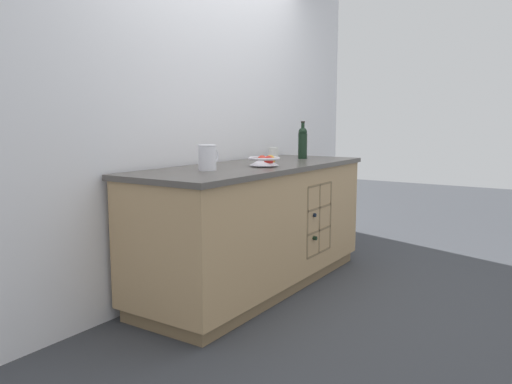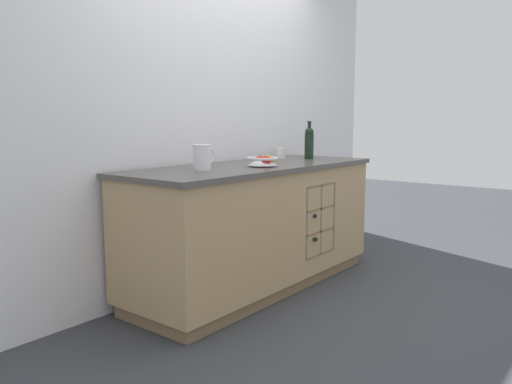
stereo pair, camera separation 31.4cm
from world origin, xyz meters
name	(u,v)px [view 1 (the left image)]	position (x,y,z in m)	size (l,w,h in m)	color
ground_plane	(256,286)	(0.00, 0.00, 0.00)	(14.00, 14.00, 0.00)	#383A3F
back_wall	(209,113)	(0.00, 0.42, 1.27)	(4.51, 0.06, 2.55)	white
kitchen_island	(256,225)	(0.00, 0.00, 0.46)	(2.15, 0.75, 0.91)	olive
fruit_bowl	(265,160)	(-0.09, -0.13, 0.95)	(0.22, 0.22, 0.08)	silver
white_pitcher	(208,157)	(-0.53, 0.02, 0.99)	(0.17, 0.12, 0.16)	white
ceramic_mug	(274,152)	(0.66, 0.25, 0.95)	(0.12, 0.08, 0.09)	white
standing_wine_bottle	(302,142)	(0.71, 0.00, 1.05)	(0.08, 0.08, 0.31)	black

